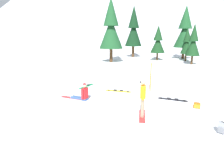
# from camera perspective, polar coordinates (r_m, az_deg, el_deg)

# --- Properties ---
(ground_plane) EXTENTS (800.00, 800.00, 0.00)m
(ground_plane) POSITION_cam_1_polar(r_m,az_deg,el_deg) (9.90, 6.67, -8.27)
(ground_plane) COLOR white
(snowboarder_foreground) EXTENTS (0.37, 1.54, 1.74)m
(snowboarder_foreground) POSITION_cam_1_polar(r_m,az_deg,el_deg) (9.35, 8.59, -3.69)
(snowboarder_foreground) COLOR red
(snowboarder_foreground) RESTS_ON ground_plane
(snowboarder_midground) EXTENTS (1.77, 0.99, 1.01)m
(snowboarder_midground) POSITION_cam_1_polar(r_m,az_deg,el_deg) (11.87, -8.30, -2.72)
(snowboarder_midground) COLOR #335184
(snowboarder_midground) RESTS_ON ground_plane
(loose_snowboard_far_spare) EXTENTS (0.92, 1.69, 0.09)m
(loose_snowboard_far_spare) POSITION_cam_1_polar(r_m,az_deg,el_deg) (14.91, -7.12, -0.58)
(loose_snowboard_far_spare) COLOR #19B259
(loose_snowboard_far_spare) RESTS_ON ground_plane
(loose_snowboard_near_right) EXTENTS (1.68, 0.78, 0.09)m
(loose_snowboard_near_right) POSITION_cam_1_polar(r_m,az_deg,el_deg) (12.33, 16.56, -4.14)
(loose_snowboard_near_right) COLOR black
(loose_snowboard_near_right) RESTS_ON ground_plane
(loose_snowboard_near_left) EXTENTS (1.76, 0.66, 0.09)m
(loose_snowboard_near_left) POSITION_cam_1_polar(r_m,az_deg,el_deg) (13.55, 1.77, -1.95)
(loose_snowboard_near_left) COLOR yellow
(loose_snowboard_near_left) RESTS_ON ground_plane
(backpack_orange) EXTENTS (0.44, 0.55, 0.28)m
(backpack_orange) POSITION_cam_1_polar(r_m,az_deg,el_deg) (11.47, 22.65, -5.48)
(backpack_orange) COLOR orange
(backpack_orange) RESTS_ON ground_plane
(backpack_grey) EXTENTS (0.38, 0.37, 0.47)m
(backpack_grey) POSITION_cam_1_polar(r_m,az_deg,el_deg) (9.01, 28.44, -10.76)
(backpack_grey) COLOR gray
(backpack_grey) RESTS_ON ground_plane
(trail_marker_pole) EXTENTS (0.06, 0.06, 1.88)m
(trail_marker_pole) POSITION_cam_1_polar(r_m,az_deg,el_deg) (13.60, 10.75, 1.86)
(trail_marker_pole) COLOR orange
(trail_marker_pole) RESTS_ON ground_plane
(pine_tree_short) EXTENTS (1.73, 1.73, 4.96)m
(pine_tree_short) POSITION_cam_1_polar(r_m,az_deg,el_deg) (27.20, 21.80, 10.77)
(pine_tree_short) COLOR #472D19
(pine_tree_short) RESTS_ON ground_plane
(pine_tree_tall) EXTENTS (3.05, 3.05, 7.79)m
(pine_tree_tall) POSITION_cam_1_polar(r_m,az_deg,el_deg) (33.05, 19.72, 14.01)
(pine_tree_tall) COLOR #472D19
(pine_tree_tall) RESTS_ON ground_plane
(pine_tree_leaning) EXTENTS (2.70, 2.70, 8.06)m
(pine_tree_leaning) POSITION_cam_1_polar(r_m,az_deg,el_deg) (33.74, 6.05, 14.94)
(pine_tree_leaning) COLOR #472D19
(pine_tree_leaning) RESTS_ON ground_plane
(pine_tree_slender) EXTENTS (2.03, 2.03, 4.90)m
(pine_tree_slender) POSITION_cam_1_polar(r_m,az_deg,el_deg) (30.11, 12.72, 11.56)
(pine_tree_slender) COLOR #472D19
(pine_tree_slender) RESTS_ON ground_plane
(pine_tree_young) EXTENTS (3.10, 3.10, 8.26)m
(pine_tree_young) POSITION_cam_1_polar(r_m,az_deg,el_deg) (27.37, -0.27, 15.52)
(pine_tree_young) COLOR #472D19
(pine_tree_young) RESTS_ON ground_plane
(pine_tree_twin) EXTENTS (1.56, 1.56, 4.62)m
(pine_tree_twin) POSITION_cam_1_polar(r_m,az_deg,el_deg) (30.46, 20.16, 10.79)
(pine_tree_twin) COLOR #472D19
(pine_tree_twin) RESTS_ON ground_plane
(peak_central_summit) EXTENTS (197.19, 197.19, 80.04)m
(peak_central_summit) POSITION_cam_1_polar(r_m,az_deg,el_deg) (269.83, -14.91, 21.56)
(peak_central_summit) COLOR #B2B7C6
(peak_central_summit) RESTS_ON ground_plane
(peak_west_ridge) EXTENTS (122.53, 122.53, 60.44)m
(peak_west_ridge) POSITION_cam_1_polar(r_m,az_deg,el_deg) (257.35, 22.75, 19.07)
(peak_west_ridge) COLOR #B2B7C6
(peak_west_ridge) RESTS_ON ground_plane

